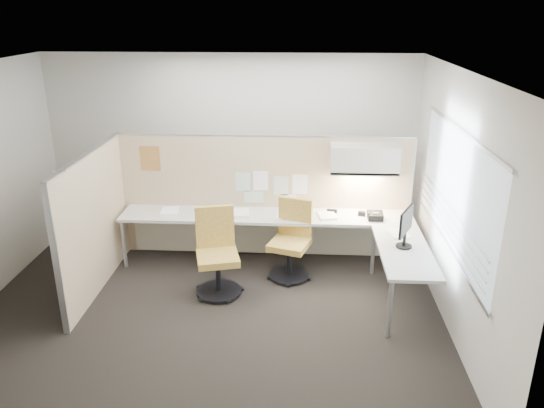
# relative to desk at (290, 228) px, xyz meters

# --- Properties ---
(floor) EXTENTS (5.50, 4.50, 0.01)m
(floor) POSITION_rel_desk_xyz_m (-0.93, -1.13, -0.61)
(floor) COLOR black
(floor) RESTS_ON ground
(ceiling) EXTENTS (5.50, 4.50, 0.01)m
(ceiling) POSITION_rel_desk_xyz_m (-0.93, -1.13, 2.20)
(ceiling) COLOR white
(ceiling) RESTS_ON wall_back
(wall_back) EXTENTS (5.50, 0.02, 2.80)m
(wall_back) POSITION_rel_desk_xyz_m (-0.93, 1.12, 0.80)
(wall_back) COLOR beige
(wall_back) RESTS_ON ground
(wall_front) EXTENTS (5.50, 0.02, 2.80)m
(wall_front) POSITION_rel_desk_xyz_m (-0.93, -3.38, 0.80)
(wall_front) COLOR beige
(wall_front) RESTS_ON ground
(wall_right) EXTENTS (0.02, 4.50, 2.80)m
(wall_right) POSITION_rel_desk_xyz_m (1.82, -1.13, 0.80)
(wall_right) COLOR beige
(wall_right) RESTS_ON ground
(window_pane) EXTENTS (0.01, 2.80, 1.30)m
(window_pane) POSITION_rel_desk_xyz_m (1.79, -1.13, 0.95)
(window_pane) COLOR #A9B9C4
(window_pane) RESTS_ON wall_right
(partition_back) EXTENTS (4.10, 0.06, 1.75)m
(partition_back) POSITION_rel_desk_xyz_m (-0.38, 0.47, 0.27)
(partition_back) COLOR tan
(partition_back) RESTS_ON floor
(partition_left) EXTENTS (0.06, 2.20, 1.75)m
(partition_left) POSITION_rel_desk_xyz_m (-2.43, -0.63, 0.27)
(partition_left) COLOR tan
(partition_left) RESTS_ON floor
(desk) EXTENTS (4.00, 2.07, 0.73)m
(desk) POSITION_rel_desk_xyz_m (0.00, 0.00, 0.00)
(desk) COLOR beige
(desk) RESTS_ON floor
(overhead_bin) EXTENTS (0.90, 0.36, 0.38)m
(overhead_bin) POSITION_rel_desk_xyz_m (0.97, 0.26, 0.91)
(overhead_bin) COLOR beige
(overhead_bin) RESTS_ON partition_back
(task_light_strip) EXTENTS (0.60, 0.06, 0.02)m
(task_light_strip) POSITION_rel_desk_xyz_m (0.97, 0.26, 0.70)
(task_light_strip) COLOR #FFEABF
(task_light_strip) RESTS_ON overhead_bin
(pinned_papers) EXTENTS (1.01, 0.00, 0.47)m
(pinned_papers) POSITION_rel_desk_xyz_m (-0.30, 0.44, 0.43)
(pinned_papers) COLOR #8CBF8C
(pinned_papers) RESTS_ON partition_back
(poster) EXTENTS (0.28, 0.00, 0.35)m
(poster) POSITION_rel_desk_xyz_m (-1.98, 0.44, 0.82)
(poster) COLOR orange
(poster) RESTS_ON partition_back
(chair_left) EXTENTS (0.61, 0.63, 1.08)m
(chair_left) POSITION_rel_desk_xyz_m (-0.89, -0.68, -0.10)
(chair_left) COLOR black
(chair_left) RESTS_ON floor
(chair_right) EXTENTS (0.61, 0.62, 1.03)m
(chair_right) POSITION_rel_desk_xyz_m (0.02, -0.20, -0.12)
(chair_right) COLOR black
(chair_right) RESTS_ON floor
(monitor) EXTENTS (0.23, 0.42, 0.48)m
(monitor) POSITION_rel_desk_xyz_m (1.37, -0.81, 0.41)
(monitor) COLOR black
(monitor) RESTS_ON desk
(phone) EXTENTS (0.21, 0.20, 0.12)m
(phone) POSITION_rel_desk_xyz_m (1.13, 0.05, 0.18)
(phone) COLOR black
(phone) RESTS_ON desk
(stapler) EXTENTS (0.14, 0.06, 0.05)m
(stapler) POSITION_rel_desk_xyz_m (0.57, 0.27, 0.15)
(stapler) COLOR black
(stapler) RESTS_ON desk
(tape_dispenser) EXTENTS (0.11, 0.08, 0.06)m
(tape_dispenser) POSITION_rel_desk_xyz_m (0.97, 0.18, 0.16)
(tape_dispenser) COLOR black
(tape_dispenser) RESTS_ON desk
(coat_hook) EXTENTS (0.18, 0.43, 1.31)m
(coat_hook) POSITION_rel_desk_xyz_m (-2.51, -1.36, 0.82)
(coat_hook) COLOR silver
(coat_hook) RESTS_ON partition_left
(paper_stack_0) EXTENTS (0.26, 0.32, 0.02)m
(paper_stack_0) POSITION_rel_desk_xyz_m (-1.68, 0.17, 0.14)
(paper_stack_0) COLOR white
(paper_stack_0) RESTS_ON desk
(paper_stack_1) EXTENTS (0.26, 0.33, 0.02)m
(paper_stack_1) POSITION_rel_desk_xyz_m (-1.19, 0.21, 0.14)
(paper_stack_1) COLOR white
(paper_stack_1) RESTS_ON desk
(paper_stack_2) EXTENTS (0.26, 0.32, 0.05)m
(paper_stack_2) POSITION_rel_desk_xyz_m (-0.68, 0.11, 0.15)
(paper_stack_2) COLOR white
(paper_stack_2) RESTS_ON desk
(paper_stack_3) EXTENTS (0.26, 0.32, 0.02)m
(paper_stack_3) POSITION_rel_desk_xyz_m (-0.07, 0.12, 0.14)
(paper_stack_3) COLOR white
(paper_stack_3) RESTS_ON desk
(paper_stack_4) EXTENTS (0.28, 0.34, 0.03)m
(paper_stack_4) POSITION_rel_desk_xyz_m (0.50, 0.13, 0.14)
(paper_stack_4) COLOR white
(paper_stack_4) RESTS_ON desk
(paper_stack_5) EXTENTS (0.28, 0.34, 0.02)m
(paper_stack_5) POSITION_rel_desk_xyz_m (1.37, -0.43, 0.14)
(paper_stack_5) COLOR white
(paper_stack_5) RESTS_ON desk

